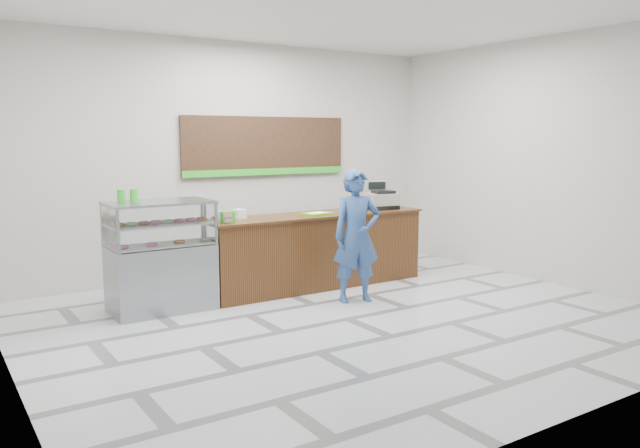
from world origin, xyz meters
TOP-DOWN VIEW (x-y plane):
  - floor at (0.00, 0.00)m, footprint 7.00×7.00m
  - back_wall at (0.00, 3.00)m, footprint 7.00×0.00m
  - ceiling at (0.00, 0.00)m, footprint 7.00×7.00m
  - sales_counter at (0.55, 1.55)m, footprint 3.26×0.76m
  - display_case at (-1.67, 1.55)m, footprint 1.22×0.72m
  - menu_board at (0.55, 2.96)m, footprint 2.80×0.06m
  - cash_register at (1.67, 1.55)m, footprint 0.51×0.52m
  - card_terminal at (1.54, 1.58)m, footprint 0.11×0.16m
  - serving_tray at (0.53, 1.50)m, footprint 0.41×0.32m
  - napkin_box at (-0.55, 1.70)m, footprint 0.16×0.16m
  - straw_cup at (-0.86, 1.56)m, footprint 0.08×0.08m
  - promo_box at (-0.87, 1.36)m, footprint 0.17×0.13m
  - donut_decal at (0.76, 1.55)m, footprint 0.14×0.14m
  - green_cup_left at (-2.05, 1.77)m, footprint 0.09×0.09m
  - green_cup_right at (-1.93, 1.65)m, footprint 0.10×0.10m
  - customer at (0.56, 0.60)m, footprint 0.71×0.57m

SIDE VIEW (x-z plane):
  - floor at x=0.00m, z-range 0.00..0.00m
  - sales_counter at x=0.55m, z-range 0.00..1.03m
  - display_case at x=-1.67m, z-range 0.01..1.34m
  - customer at x=0.56m, z-range 0.00..1.69m
  - donut_decal at x=0.76m, z-range 1.03..1.03m
  - serving_tray at x=0.53m, z-range 1.03..1.05m
  - card_terminal at x=1.54m, z-range 1.03..1.07m
  - napkin_box at x=-0.55m, z-range 1.03..1.15m
  - straw_cup at x=-0.86m, z-range 1.03..1.15m
  - promo_box at x=-0.87m, z-range 1.03..1.17m
  - cash_register at x=1.67m, z-range 0.98..1.39m
  - green_cup_left at x=-2.05m, z-range 1.33..1.48m
  - green_cup_right at x=-1.93m, z-range 1.33..1.48m
  - back_wall at x=0.00m, z-range -1.75..5.25m
  - menu_board at x=0.55m, z-range 1.48..2.38m
  - ceiling at x=0.00m, z-range 3.50..3.50m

